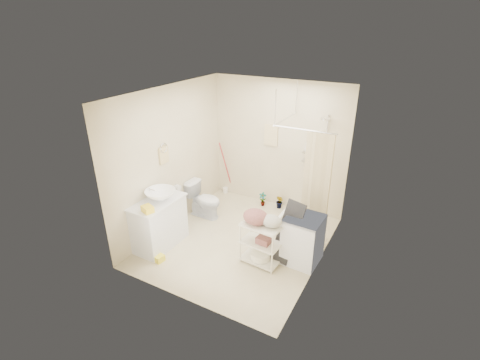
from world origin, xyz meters
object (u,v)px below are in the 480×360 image
object	(u,v)px
toilet	(204,200)
laundry_rack	(261,240)
washing_machine	(303,239)
vanity	(159,223)

from	to	relation	value
toilet	laundry_rack	world-z (taller)	laundry_rack
toilet	laundry_rack	xyz separation A→B (m)	(1.62, -0.81, 0.07)
laundry_rack	washing_machine	bearing A→B (deg)	37.33
washing_machine	laundry_rack	size ratio (longest dim) A/B	0.95
vanity	toilet	bearing A→B (deg)	84.87
washing_machine	laundry_rack	bearing A→B (deg)	-144.68
washing_machine	laundry_rack	world-z (taller)	laundry_rack
vanity	laundry_rack	bearing A→B (deg)	13.19
washing_machine	vanity	bearing A→B (deg)	-159.42
vanity	laundry_rack	world-z (taller)	vanity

